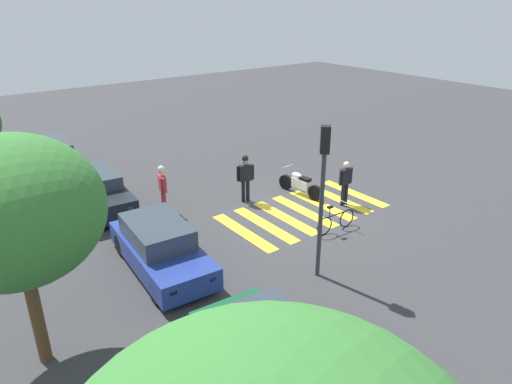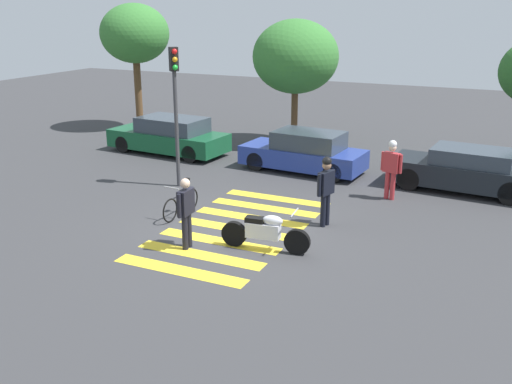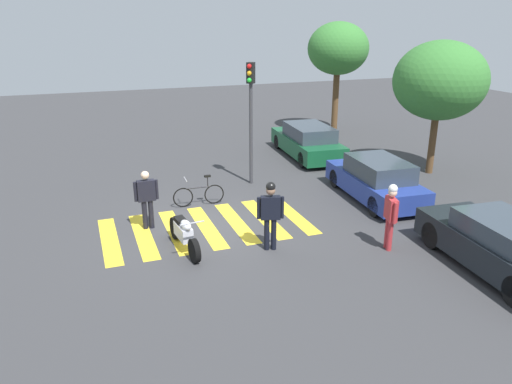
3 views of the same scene
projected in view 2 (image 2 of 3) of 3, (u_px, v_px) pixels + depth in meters
The scene contains 13 objects.
ground_plane at pixel (236, 229), 14.87m from camera, with size 60.00×60.00×0.00m, color #38383A.
police_motorcycle at pixel (265, 232), 13.47m from camera, with size 2.14×0.62×1.02m.
leaning_bicycle at pixel (181, 203), 15.67m from camera, with size 0.46×1.65×0.98m.
officer_on_foot at pixel (186, 209), 13.41m from camera, with size 0.23×0.68×1.70m.
officer_by_motorcycle at pixel (326, 186), 14.77m from camera, with size 0.33×0.67×1.84m.
pedestrian_bystander at pixel (391, 165), 16.86m from camera, with size 0.65×0.32×1.77m.
crosswalk_stripes at pixel (236, 229), 14.87m from camera, with size 3.17×5.85×0.01m.
car_green_compact at pixel (169, 136), 22.28m from camera, with size 4.79×2.13×1.40m.
car_blue_hatchback at pixel (304, 152), 19.84m from camera, with size 4.32×2.00×1.40m.
car_black_suv at pixel (465, 170), 17.73m from camera, with size 4.43×2.04×1.34m.
traffic_light_pole at pixel (175, 95), 17.50m from camera, with size 0.35×0.34×4.28m.
street_tree_near at pixel (135, 34), 25.67m from camera, with size 3.04×3.04×5.55m.
street_tree_mid at pixel (296, 57), 22.83m from camera, with size 3.39×3.39×4.96m.
Camera 2 is at (6.31, -12.36, 5.46)m, focal length 40.84 mm.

